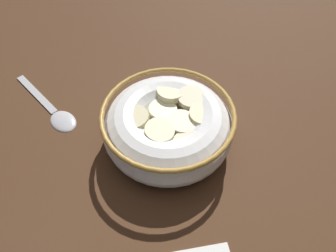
{
  "coord_description": "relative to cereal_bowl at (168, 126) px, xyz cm",
  "views": [
    {
      "loc": [
        11.73,
        21.48,
        33.44
      ],
      "look_at": [
        0.0,
        0.0,
        3.0
      ],
      "focal_mm": 33.85,
      "sensor_mm": 36.0,
      "label": 1
    }
  ],
  "objects": [
    {
      "name": "ground_plane",
      "position": [
        0.02,
        -0.02,
        -4.06
      ],
      "size": [
        116.78,
        116.78,
        2.0
      ],
      "primitive_type": "cube",
      "color": "#472B19"
    },
    {
      "name": "cereal_bowl",
      "position": [
        0.0,
        0.0,
        0.0
      ],
      "size": [
        16.22,
        16.22,
        5.74
      ],
      "color": "white",
      "rests_on": "ground_plane"
    },
    {
      "name": "spoon",
      "position": [
        11.59,
        -11.47,
        -2.72
      ],
      "size": [
        5.8,
        14.53,
        0.8
      ],
      "color": "#B7B7BC",
      "rests_on": "ground_plane"
    }
  ]
}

